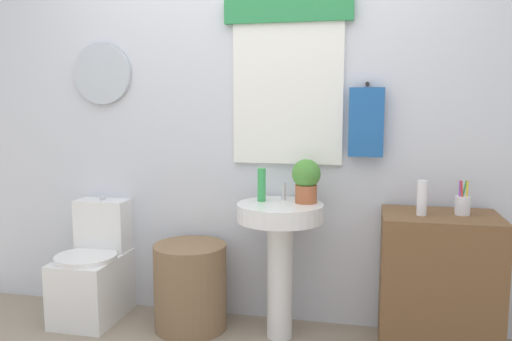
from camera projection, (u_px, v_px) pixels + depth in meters
name	position (u px, v px, depth m)	size (l,w,h in m)	color
back_wall	(256.00, 114.00, 3.21)	(4.40, 0.18, 2.60)	silver
toilet	(94.00, 273.00, 3.30)	(0.38, 0.51, 0.76)	white
laundry_hamper	(190.00, 286.00, 3.14)	(0.44, 0.44, 0.52)	#846647
pedestal_sink	(280.00, 239.00, 2.97)	(0.50, 0.50, 0.80)	white
faucet	(284.00, 192.00, 3.06)	(0.03, 0.03, 0.10)	silver
wooden_cabinet	(438.00, 284.00, 2.81)	(0.62, 0.44, 0.78)	brown
soap_bottle	(262.00, 185.00, 3.01)	(0.05, 0.05, 0.20)	green
potted_plant	(306.00, 179.00, 2.96)	(0.17, 0.17, 0.25)	#AD5B38
lotion_bottle	(422.00, 198.00, 2.73)	(0.05, 0.05, 0.19)	white
toothbrush_cup	(463.00, 205.00, 2.75)	(0.08, 0.08, 0.19)	silver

